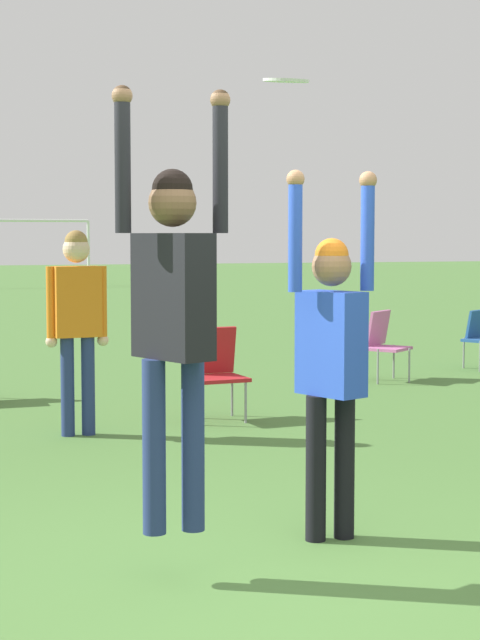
{
  "coord_description": "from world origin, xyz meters",
  "views": [
    {
      "loc": [
        -1.71,
        -4.92,
        1.78
      ],
      "look_at": [
        0.19,
        0.84,
        1.3
      ],
      "focal_mm": 60.0,
      "sensor_mm": 36.0,
      "label": 1
    }
  ],
  "objects_px": {
    "person_spectator_far": "(77,311)",
    "frisbee": "(286,81)",
    "camping_chair_2": "(215,367)",
    "person_defending": "(331,345)",
    "camping_chair_1": "(383,340)",
    "person_jumping": "(173,297)"
  },
  "relations": [
    {
      "from": "camping_chair_2",
      "to": "camping_chair_1",
      "type": "bearing_deg",
      "value": -148.94
    },
    {
      "from": "person_defending",
      "to": "camping_chair_1",
      "type": "distance_m",
      "value": 7.05
    },
    {
      "from": "person_defending",
      "to": "frisbee",
      "type": "bearing_deg",
      "value": -89.13
    },
    {
      "from": "person_jumping",
      "to": "person_defending",
      "type": "relative_size",
      "value": 1.05
    },
    {
      "from": "camping_chair_1",
      "to": "person_jumping",
      "type": "bearing_deg",
      "value": 17.75
    },
    {
      "from": "person_defending",
      "to": "frisbee",
      "type": "xyz_separation_m",
      "value": [
        -0.34,
        -0.15,
        1.48
      ]
    },
    {
      "from": "camping_chair_2",
      "to": "person_spectator_far",
      "type": "relative_size",
      "value": 0.49
    },
    {
      "from": "frisbee",
      "to": "person_spectator_far",
      "type": "distance_m",
      "value": 4.19
    },
    {
      "from": "person_jumping",
      "to": "person_defending",
      "type": "xyz_separation_m",
      "value": [
        1.06,
        0.44,
        -0.33
      ]
    },
    {
      "from": "person_spectator_far",
      "to": "frisbee",
      "type": "bearing_deg",
      "value": -87.14
    },
    {
      "from": "person_jumping",
      "to": "person_spectator_far",
      "type": "distance_m",
      "value": 4.18
    },
    {
      "from": "camping_chair_1",
      "to": "camping_chair_2",
      "type": "distance_m",
      "value": 3.43
    },
    {
      "from": "frisbee",
      "to": "camping_chair_2",
      "type": "height_order",
      "value": "frisbee"
    },
    {
      "from": "person_jumping",
      "to": "camping_chair_2",
      "type": "height_order",
      "value": "person_jumping"
    },
    {
      "from": "camping_chair_1",
      "to": "person_spectator_far",
      "type": "height_order",
      "value": "person_spectator_far"
    },
    {
      "from": "person_defending",
      "to": "person_jumping",
      "type": "bearing_deg",
      "value": -90.0
    },
    {
      "from": "camping_chair_2",
      "to": "person_spectator_far",
      "type": "height_order",
      "value": "person_spectator_far"
    },
    {
      "from": "camping_chair_2",
      "to": "person_spectator_far",
      "type": "bearing_deg",
      "value": 12.4
    },
    {
      "from": "frisbee",
      "to": "person_spectator_far",
      "type": "height_order",
      "value": "frisbee"
    },
    {
      "from": "person_jumping",
      "to": "frisbee",
      "type": "relative_size",
      "value": 8.94
    },
    {
      "from": "frisbee",
      "to": "camping_chair_1",
      "type": "bearing_deg",
      "value": 59.91
    },
    {
      "from": "camping_chair_2",
      "to": "person_spectator_far",
      "type": "xyz_separation_m",
      "value": [
        -1.41,
        -0.44,
        0.6
      ]
    }
  ]
}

